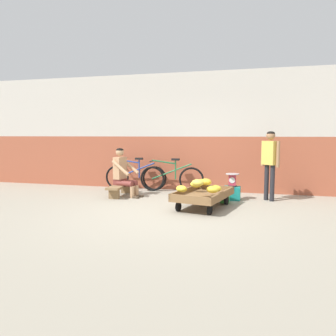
{
  "coord_description": "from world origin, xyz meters",
  "views": [
    {
      "loc": [
        1.67,
        -5.79,
        1.46
      ],
      "look_at": [
        -0.17,
        1.04,
        0.75
      ],
      "focal_mm": 35.76,
      "sensor_mm": 36.0,
      "label": 1
    }
  ],
  "objects_px": {
    "low_bench": "(120,188)",
    "customer_adult": "(270,158)",
    "plastic_crate": "(232,193)",
    "vendor_seated": "(123,172)",
    "bicycle_far_left": "(171,178)",
    "weighing_scale": "(232,180)",
    "shopping_bag": "(225,197)",
    "banana_cart": "(204,196)",
    "bicycle_near_left": "(135,177)"
  },
  "relations": [
    {
      "from": "low_bench",
      "to": "customer_adult",
      "type": "height_order",
      "value": "customer_adult"
    },
    {
      "from": "low_bench",
      "to": "plastic_crate",
      "type": "relative_size",
      "value": 3.08
    },
    {
      "from": "plastic_crate",
      "to": "vendor_seated",
      "type": "bearing_deg",
      "value": -175.06
    },
    {
      "from": "bicycle_far_left",
      "to": "customer_adult",
      "type": "distance_m",
      "value": 2.52
    },
    {
      "from": "weighing_scale",
      "to": "shopping_bag",
      "type": "bearing_deg",
      "value": -106.41
    },
    {
      "from": "bicycle_far_left",
      "to": "shopping_bag",
      "type": "relative_size",
      "value": 6.92
    },
    {
      "from": "banana_cart",
      "to": "weighing_scale",
      "type": "relative_size",
      "value": 5.28
    },
    {
      "from": "shopping_bag",
      "to": "plastic_crate",
      "type": "bearing_deg",
      "value": 73.64
    },
    {
      "from": "low_bench",
      "to": "plastic_crate",
      "type": "distance_m",
      "value": 2.62
    },
    {
      "from": "bicycle_far_left",
      "to": "low_bench",
      "type": "bearing_deg",
      "value": -138.94
    },
    {
      "from": "weighing_scale",
      "to": "shopping_bag",
      "type": "xyz_separation_m",
      "value": [
        -0.12,
        -0.4,
        -0.33
      ]
    },
    {
      "from": "weighing_scale",
      "to": "customer_adult",
      "type": "xyz_separation_m",
      "value": [
        0.8,
        0.13,
        0.5
      ]
    },
    {
      "from": "banana_cart",
      "to": "bicycle_near_left",
      "type": "height_order",
      "value": "bicycle_near_left"
    },
    {
      "from": "banana_cart",
      "to": "plastic_crate",
      "type": "bearing_deg",
      "value": 63.31
    },
    {
      "from": "banana_cart",
      "to": "customer_adult",
      "type": "bearing_deg",
      "value": 40.61
    },
    {
      "from": "low_bench",
      "to": "bicycle_far_left",
      "type": "bearing_deg",
      "value": 41.06
    },
    {
      "from": "bicycle_near_left",
      "to": "customer_adult",
      "type": "relative_size",
      "value": 1.08
    },
    {
      "from": "low_bench",
      "to": "bicycle_near_left",
      "type": "relative_size",
      "value": 0.67
    },
    {
      "from": "banana_cart",
      "to": "bicycle_far_left",
      "type": "height_order",
      "value": "bicycle_far_left"
    },
    {
      "from": "vendor_seated",
      "to": "bicycle_near_left",
      "type": "height_order",
      "value": "vendor_seated"
    },
    {
      "from": "bicycle_near_left",
      "to": "shopping_bag",
      "type": "height_order",
      "value": "bicycle_near_left"
    },
    {
      "from": "low_bench",
      "to": "customer_adult",
      "type": "bearing_deg",
      "value": 5.47
    },
    {
      "from": "bicycle_near_left",
      "to": "bicycle_far_left",
      "type": "height_order",
      "value": "same"
    },
    {
      "from": "low_bench",
      "to": "vendor_seated",
      "type": "distance_m",
      "value": 0.38
    },
    {
      "from": "customer_adult",
      "to": "banana_cart",
      "type": "bearing_deg",
      "value": -139.39
    },
    {
      "from": "plastic_crate",
      "to": "bicycle_far_left",
      "type": "xyz_separation_m",
      "value": [
        -1.58,
        0.7,
        0.2
      ]
    },
    {
      "from": "weighing_scale",
      "to": "bicycle_far_left",
      "type": "xyz_separation_m",
      "value": [
        -1.58,
        0.7,
        -0.1
      ]
    },
    {
      "from": "shopping_bag",
      "to": "bicycle_far_left",
      "type": "bearing_deg",
      "value": 143.16
    },
    {
      "from": "low_bench",
      "to": "vendor_seated",
      "type": "bearing_deg",
      "value": -13.09
    },
    {
      "from": "vendor_seated",
      "to": "banana_cart",
      "type": "bearing_deg",
      "value": -20.45
    },
    {
      "from": "banana_cart",
      "to": "bicycle_near_left",
      "type": "bearing_deg",
      "value": 140.86
    },
    {
      "from": "customer_adult",
      "to": "shopping_bag",
      "type": "distance_m",
      "value": 1.34
    },
    {
      "from": "bicycle_near_left",
      "to": "shopping_bag",
      "type": "relative_size",
      "value": 6.91
    },
    {
      "from": "vendor_seated",
      "to": "bicycle_near_left",
      "type": "relative_size",
      "value": 0.69
    },
    {
      "from": "vendor_seated",
      "to": "customer_adult",
      "type": "height_order",
      "value": "customer_adult"
    },
    {
      "from": "low_bench",
      "to": "weighing_scale",
      "type": "distance_m",
      "value": 2.63
    },
    {
      "from": "weighing_scale",
      "to": "shopping_bag",
      "type": "height_order",
      "value": "weighing_scale"
    },
    {
      "from": "vendor_seated",
      "to": "bicycle_far_left",
      "type": "height_order",
      "value": "vendor_seated"
    },
    {
      "from": "bicycle_far_left",
      "to": "plastic_crate",
      "type": "bearing_deg",
      "value": -23.81
    },
    {
      "from": "weighing_scale",
      "to": "bicycle_near_left",
      "type": "height_order",
      "value": "bicycle_near_left"
    },
    {
      "from": "shopping_bag",
      "to": "banana_cart",
      "type": "bearing_deg",
      "value": -122.91
    },
    {
      "from": "plastic_crate",
      "to": "bicycle_far_left",
      "type": "relative_size",
      "value": 0.22
    },
    {
      "from": "plastic_crate",
      "to": "bicycle_near_left",
      "type": "relative_size",
      "value": 0.22
    },
    {
      "from": "low_bench",
      "to": "plastic_crate",
      "type": "xyz_separation_m",
      "value": [
        2.61,
        0.2,
        -0.05
      ]
    },
    {
      "from": "low_bench",
      "to": "bicycle_near_left",
      "type": "xyz_separation_m",
      "value": [
        0.04,
        0.91,
        0.15
      ]
    },
    {
      "from": "weighing_scale",
      "to": "bicycle_far_left",
      "type": "bearing_deg",
      "value": 156.16
    },
    {
      "from": "bicycle_near_left",
      "to": "shopping_bag",
      "type": "xyz_separation_m",
      "value": [
        2.45,
        -1.11,
        -0.23
      ]
    },
    {
      "from": "plastic_crate",
      "to": "bicycle_far_left",
      "type": "height_order",
      "value": "bicycle_far_left"
    },
    {
      "from": "weighing_scale",
      "to": "shopping_bag",
      "type": "relative_size",
      "value": 1.25
    },
    {
      "from": "bicycle_far_left",
      "to": "vendor_seated",
      "type": "bearing_deg",
      "value": -135.83
    }
  ]
}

